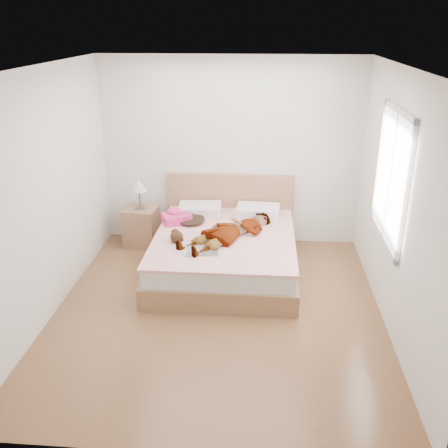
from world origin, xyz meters
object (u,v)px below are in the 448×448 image
at_px(coffee_mug, 220,238).
at_px(nightstand, 141,224).
at_px(bed, 225,249).
at_px(towel, 176,217).
at_px(phone, 194,211).
at_px(woman, 230,228).
at_px(plush_toy, 176,236).
at_px(magazine, 202,251).

height_order(coffee_mug, nightstand, nightstand).
relative_size(bed, towel, 4.62).
xyz_separation_m(phone, towel, (-0.25, 0.00, -0.08)).
bearing_deg(coffee_mug, nightstand, 142.29).
height_order(woman, plush_toy, woman).
relative_size(plush_toy, nightstand, 0.27).
xyz_separation_m(magazine, plush_toy, (-0.35, 0.26, 0.06)).
bearing_deg(plush_toy, phone, 77.49).
height_order(towel, coffee_mug, towel).
xyz_separation_m(woman, magazine, (-0.29, -0.47, -0.09)).
distance_m(magazine, nightstand, 1.62).
bearing_deg(plush_toy, coffee_mug, 4.04).
relative_size(woman, plush_toy, 5.56).
height_order(phone, coffee_mug, phone).
bearing_deg(towel, phone, -0.47).
height_order(magazine, plush_toy, plush_toy).
xyz_separation_m(bed, nightstand, (-1.25, 0.65, 0.05)).
bearing_deg(magazine, plush_toy, 143.19).
xyz_separation_m(coffee_mug, plush_toy, (-0.53, -0.04, 0.02)).
bearing_deg(towel, nightstand, 147.82).
distance_m(towel, magazine, 0.99).
bearing_deg(woman, plush_toy, -121.26).
relative_size(bed, coffee_mug, 16.48).
xyz_separation_m(woman, towel, (-0.75, 0.40, -0.02)).
bearing_deg(magazine, towel, 117.68).
bearing_deg(towel, woman, -28.27).
bearing_deg(bed, towel, 156.62).
xyz_separation_m(phone, coffee_mug, (0.39, -0.58, -0.11)).
height_order(bed, coffee_mug, bed).
bearing_deg(coffee_mug, plush_toy, -175.96).
xyz_separation_m(magazine, coffee_mug, (0.18, 0.30, 0.04)).
height_order(bed, plush_toy, bed).
xyz_separation_m(woman, coffee_mug, (-0.11, -0.18, -0.05)).
relative_size(towel, magazine, 1.03).
height_order(woman, phone, woman).
bearing_deg(phone, coffee_mug, -105.47).
distance_m(woman, phone, 0.64).
height_order(phone, magazine, phone).
bearing_deg(magazine, nightstand, 129.84).
relative_size(woman, nightstand, 1.51).
height_order(phone, bed, bed).
relative_size(woman, towel, 3.27).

